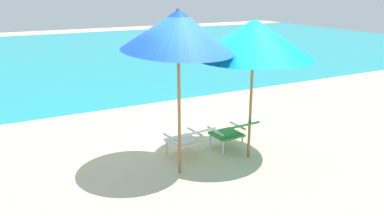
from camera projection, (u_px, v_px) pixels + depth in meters
name	position (u px, v px, depth m)	size (l,w,h in m)	color
ground_plane	(132.00, 101.00, 10.30)	(40.00, 40.00, 0.00)	beige
ocean_band	(70.00, 54.00, 17.50)	(40.00, 18.00, 0.01)	teal
lounge_chair_left	(188.00, 138.00, 6.67)	(0.62, 0.92, 0.68)	silver
lounge_chair_right	(232.00, 131.00, 6.98)	(0.58, 0.90, 0.68)	#338E3D
beach_umbrella_left	(178.00, 30.00, 5.58)	(2.35, 2.36, 2.67)	olive
beach_umbrella_right	(254.00, 39.00, 6.24)	(2.02, 2.02, 2.44)	olive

